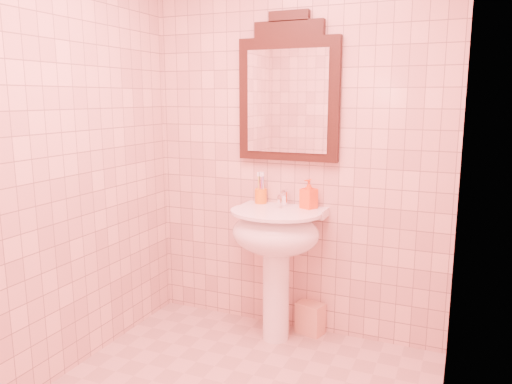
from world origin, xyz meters
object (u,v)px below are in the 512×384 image
at_px(mirror, 288,93).
at_px(soap_dispenser, 309,194).
at_px(pedestal_sink, 276,242).
at_px(toothbrush_cup, 261,196).
at_px(towel, 310,318).

distance_m(mirror, soap_dispenser, 0.65).
relative_size(pedestal_sink, toothbrush_cup, 4.67).
xyz_separation_m(pedestal_sink, mirror, (-0.00, 0.20, 0.92)).
xyz_separation_m(mirror, towel, (0.19, -0.03, -1.48)).
height_order(pedestal_sink, soap_dispenser, soap_dispenser).
distance_m(toothbrush_cup, towel, 0.89).
bearing_deg(pedestal_sink, mirror, 90.00).
distance_m(pedestal_sink, toothbrush_cup, 0.35).
relative_size(toothbrush_cup, towel, 0.88).
height_order(mirror, towel, mirror).
height_order(toothbrush_cup, soap_dispenser, soap_dispenser).
bearing_deg(towel, soap_dispenser, -123.98).
height_order(mirror, soap_dispenser, mirror).
bearing_deg(mirror, soap_dispenser, -20.00).
xyz_separation_m(pedestal_sink, towel, (0.19, 0.17, -0.56)).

